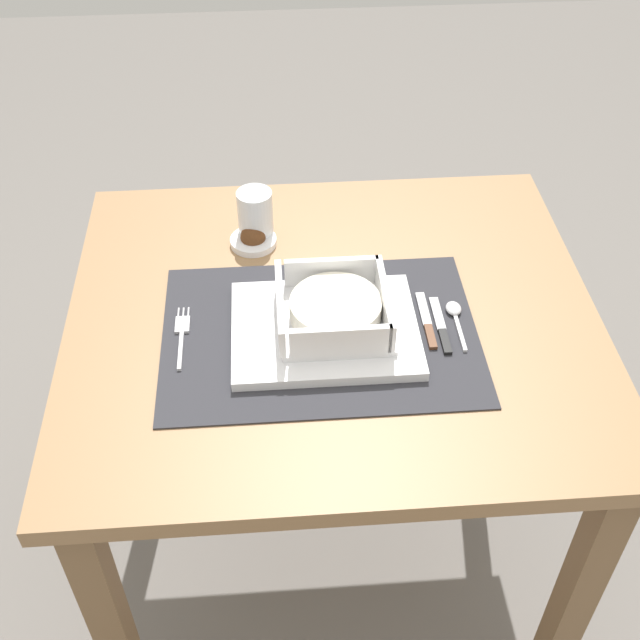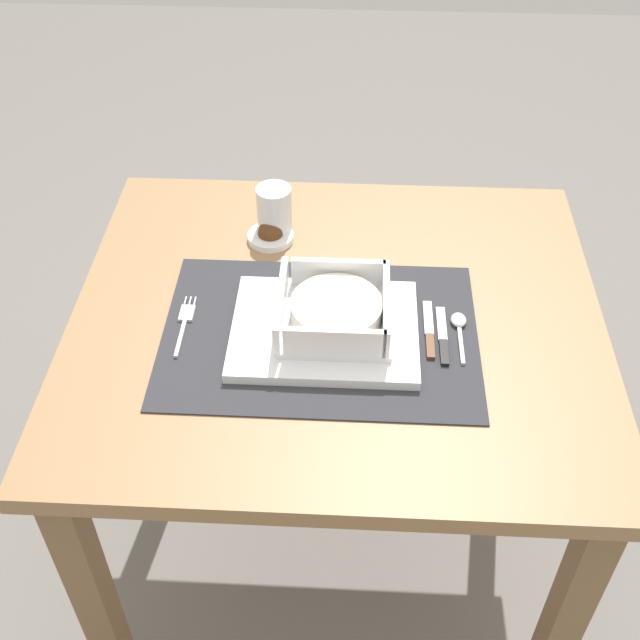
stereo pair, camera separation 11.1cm
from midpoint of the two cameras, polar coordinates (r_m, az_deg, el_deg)
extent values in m
plane|color=slate|center=(1.81, -1.15, -16.33)|extent=(6.00, 6.00, 0.00)
cube|color=#936D47|center=(1.27, -1.58, -0.05)|extent=(0.83, 0.74, 0.03)
cube|color=brown|center=(1.40, -16.69, -20.72)|extent=(0.05, 0.05, 0.68)
cube|color=brown|center=(1.42, 15.28, -18.86)|extent=(0.05, 0.05, 0.68)
cube|color=brown|center=(1.77, -13.82, -2.04)|extent=(0.05, 0.05, 0.68)
cube|color=brown|center=(1.79, 9.85, -0.84)|extent=(0.05, 0.05, 0.68)
cube|color=#2D2D33|center=(1.22, -2.60, -1.09)|extent=(0.48, 0.34, 0.00)
cube|color=white|center=(1.21, -2.27, -0.78)|extent=(0.28, 0.22, 0.02)
cube|color=white|center=(1.21, -1.73, -0.03)|extent=(0.17, 0.17, 0.01)
cube|color=white|center=(1.19, -5.50, 0.81)|extent=(0.01, 0.17, 0.05)
cube|color=white|center=(1.20, 1.98, 1.18)|extent=(0.01, 0.17, 0.05)
cube|color=white|center=(1.14, -1.55, -1.62)|extent=(0.15, 0.01, 0.05)
cube|color=white|center=(1.25, -1.94, 3.37)|extent=(0.15, 0.01, 0.05)
cylinder|color=silver|center=(1.20, -1.75, 0.69)|extent=(0.14, 0.14, 0.03)
cube|color=silver|center=(1.22, -12.46, -2.27)|extent=(0.01, 0.08, 0.00)
cube|color=silver|center=(1.26, -12.24, -0.44)|extent=(0.02, 0.04, 0.00)
cylinder|color=silver|center=(1.28, -12.48, 0.38)|extent=(0.00, 0.02, 0.00)
cylinder|color=silver|center=(1.28, -12.14, 0.40)|extent=(0.00, 0.02, 0.00)
cylinder|color=silver|center=(1.28, -11.80, 0.42)|extent=(0.00, 0.02, 0.00)
cube|color=silver|center=(1.22, 7.39, -1.08)|extent=(0.01, 0.08, 0.00)
ellipsoid|color=silver|center=(1.26, 6.99, 0.72)|extent=(0.02, 0.03, 0.01)
cube|color=black|center=(1.21, 6.30, -1.65)|extent=(0.01, 0.05, 0.01)
cube|color=silver|center=(1.25, 5.85, 0.36)|extent=(0.01, 0.07, 0.00)
cube|color=#59331E|center=(1.21, 5.29, -1.30)|extent=(0.01, 0.05, 0.01)
cube|color=silver|center=(1.26, 4.88, 0.69)|extent=(0.01, 0.08, 0.00)
cylinder|color=white|center=(1.40, -6.90, 7.34)|extent=(0.06, 0.06, 0.09)
cylinder|color=maroon|center=(1.41, -6.84, 6.68)|extent=(0.05, 0.05, 0.05)
cylinder|color=white|center=(1.40, -7.03, 5.48)|extent=(0.08, 0.08, 0.01)
sphere|color=#593319|center=(1.39, -7.06, 5.78)|extent=(0.04, 0.04, 0.04)
camera|label=1|loc=(0.06, -92.64, -2.44)|focal=45.08mm
camera|label=2|loc=(0.06, 87.36, 2.44)|focal=45.08mm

